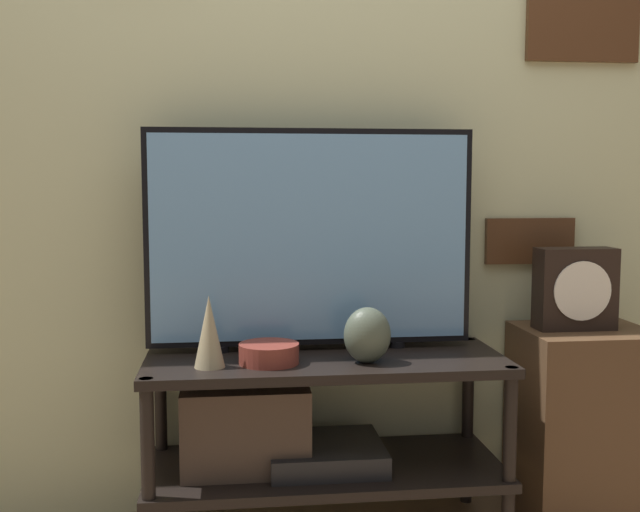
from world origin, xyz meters
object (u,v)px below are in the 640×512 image
vase_slim_bronze (209,331)px  vase_wide_bowl (269,353)px  television (310,238)px  mantel_clock (575,289)px  vase_urn_stoneware (367,335)px

vase_slim_bronze → vase_wide_bowl: vase_slim_bronze is taller
vase_slim_bronze → television: bearing=31.1°
television → mantel_clock: size_ratio=3.88×
vase_wide_bowl → vase_slim_bronze: bearing=-171.6°
vase_wide_bowl → mantel_clock: bearing=6.9°
vase_slim_bronze → mantel_clock: bearing=7.1°
mantel_clock → vase_slim_bronze: bearing=-172.9°
vase_urn_stoneware → mantel_clock: mantel_clock is taller
vase_urn_stoneware → vase_wide_bowl: 0.30m
vase_wide_bowl → mantel_clock: mantel_clock is taller
vase_urn_stoneware → vase_slim_bronze: bearing=179.8°
vase_urn_stoneware → mantel_clock: (0.73, 0.15, 0.11)m
vase_wide_bowl → mantel_clock: (1.02, 0.12, 0.16)m
vase_slim_bronze → mantel_clock: mantel_clock is taller
vase_slim_bronze → vase_wide_bowl: 0.19m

